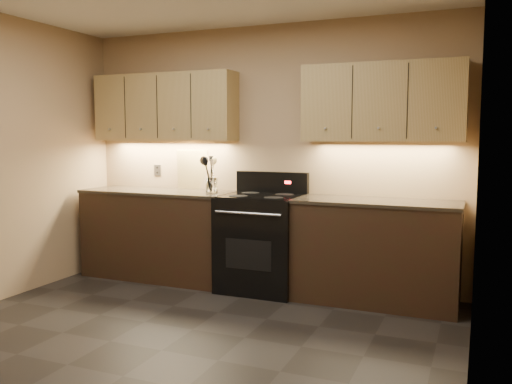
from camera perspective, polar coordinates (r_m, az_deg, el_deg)
floor at (r=4.02m, az=-9.90°, el=-16.11°), size 4.00×4.00×0.00m
wall_back at (r=5.52m, az=1.09°, el=3.85°), size 4.00×0.04×2.60m
wall_right at (r=3.14m, az=22.11°, el=1.74°), size 0.04×4.00×2.60m
counter_left at (r=5.85m, az=-10.13°, el=-4.35°), size 1.62×0.62×0.93m
counter_right at (r=5.02m, az=12.49°, el=-6.14°), size 1.46×0.62×0.93m
stove at (r=5.29m, az=0.61°, el=-5.20°), size 0.76×0.68×1.14m
upper_cab_left at (r=5.89m, az=-9.57°, el=8.77°), size 1.60×0.30×0.70m
upper_cab_right at (r=5.06m, az=13.15°, el=9.16°), size 1.44×0.30×0.70m
outlet_plate at (r=6.12m, az=-10.33°, el=2.28°), size 0.08×0.01×0.12m
utensil_crock at (r=5.49m, az=-4.69°, el=0.65°), size 0.12×0.12×0.15m
cutting_board at (r=5.86m, az=-6.67°, el=2.37°), size 0.34×0.16×0.42m
wooden_spoon at (r=5.50m, az=-5.05°, el=1.91°), size 0.11×0.14×0.35m
black_spoon at (r=5.50m, az=-4.73°, el=1.90°), size 0.11×0.13×0.35m
black_turner at (r=5.47m, az=-4.75°, el=2.04°), size 0.14×0.19×0.38m
steel_spatula at (r=5.47m, az=-4.40°, el=1.85°), size 0.15×0.13×0.34m
steel_skimmer at (r=5.45m, az=-4.44°, el=1.90°), size 0.21×0.11×0.36m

